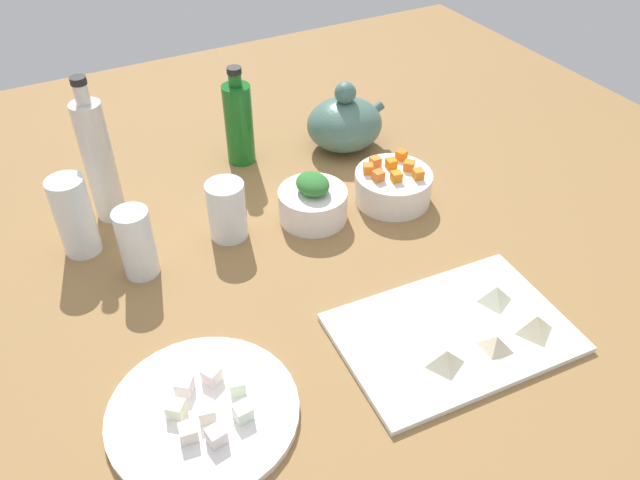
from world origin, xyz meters
TOP-DOWN VIEW (x-y plane):
  - tabletop at (0.00, 0.00)cm, footprint 190.00×190.00cm
  - cutting_board at (9.88, -23.84)cm, footprint 35.43×25.03cm
  - plate_tofu at (-28.00, -19.80)cm, footprint 25.51×25.51cm
  - bowl_greens at (4.80, 11.85)cm, footprint 12.63×12.63cm
  - bowl_carrots at (20.92, 9.86)cm, footprint 14.59×14.59cm
  - teapot at (22.58, 31.38)cm, footprint 17.67×15.09cm
  - bottle_0 at (0.89, 36.64)cm, footprint 5.74×5.74cm
  - bottle_1 at (-27.83, 30.27)cm, footprint 5.32×5.32cm
  - drinking_glass_0 at (-27.21, 11.96)cm, footprint 5.77×5.77cm
  - drinking_glass_1 at (-34.69, 22.39)cm, footprint 6.24×6.24cm
  - drinking_glass_2 at (-10.72, 14.45)cm, footprint 6.78×6.78cm
  - carrot_cube_0 at (16.74, 12.39)cm, footprint 2.40×2.40cm
  - carrot_cube_1 at (17.18, 9.50)cm, footprint 1.94×1.94cm
  - carrot_cube_2 at (24.07, 9.70)cm, footprint 2.54×2.54cm
  - carrot_cube_3 at (19.95, 7.72)cm, footprint 2.12×2.12cm
  - carrot_cube_4 at (21.51, 11.83)cm, footprint 2.02×2.02cm
  - carrot_cube_5 at (24.89, 13.48)cm, footprint 2.38×2.38cm
  - carrot_cube_6 at (23.95, 6.52)cm, footprint 2.18×2.18cm
  - carrot_cube_7 at (19.22, 13.85)cm, footprint 1.82×1.82cm
  - chopped_greens_mound at (4.80, 11.85)cm, footprint 5.85×7.01cm
  - tofu_cube_0 at (-27.97, -25.14)cm, footprint 2.51×2.51cm
  - tofu_cube_1 at (-31.17, -18.90)cm, footprint 3.10×3.10cm
  - tofu_cube_2 at (-25.13, -15.84)cm, footprint 3.00×3.00cm
  - tofu_cube_3 at (-23.70, -23.42)cm, footprint 2.33×2.33cm
  - tofu_cube_4 at (-30.88, -23.01)cm, footprint 2.49×2.49cm
  - tofu_cube_5 at (-22.71, -19.04)cm, footprint 2.68×2.68cm
  - tofu_cube_6 at (-27.82, -21.25)cm, footprint 2.63×2.63cm
  - tofu_cube_7 at (-29.04, -15.86)cm, footprint 3.08×3.08cm
  - dumpling_0 at (4.79, -28.49)cm, footprint 5.40×5.34cm
  - dumpling_1 at (19.39, -21.69)cm, footprint 5.59×5.86cm
  - dumpling_2 at (20.34, -29.47)cm, footprint 5.64×5.91cm
  - dumpling_3 at (13.05, -29.38)cm, footprint 5.29×5.34cm

SIDE VIEW (x-z plane):
  - tabletop at x=0.00cm, z-range 0.00..3.00cm
  - cutting_board at x=9.88cm, z-range 3.00..4.00cm
  - plate_tofu at x=-28.00cm, z-range 3.00..4.20cm
  - dumpling_3 at x=13.05cm, z-range 4.00..6.46cm
  - tofu_cube_0 at x=-27.97cm, z-range 4.20..6.40cm
  - tofu_cube_1 at x=-31.17cm, z-range 4.20..6.40cm
  - tofu_cube_2 at x=-25.13cm, z-range 4.20..6.40cm
  - tofu_cube_3 at x=-23.70cm, z-range 4.20..6.40cm
  - tofu_cube_4 at x=-30.88cm, z-range 4.20..6.40cm
  - tofu_cube_5 at x=-22.71cm, z-range 4.20..6.40cm
  - tofu_cube_6 at x=-27.82cm, z-range 4.20..6.40cm
  - tofu_cube_7 at x=-29.04cm, z-range 4.20..6.40cm
  - dumpling_1 at x=19.39cm, z-range 4.00..6.92cm
  - dumpling_0 at x=4.79cm, z-range 4.00..6.94cm
  - dumpling_2 at x=20.34cm, z-range 4.00..7.16cm
  - bowl_greens at x=4.80cm, z-range 3.00..8.91cm
  - bowl_carrots at x=20.92cm, z-range 3.00..8.92cm
  - drinking_glass_2 at x=-10.72cm, z-range 3.00..13.77cm
  - teapot at x=22.58cm, z-range 1.21..16.09cm
  - drinking_glass_0 at x=-27.21cm, z-range 3.00..15.34cm
  - carrot_cube_0 at x=16.74cm, z-range 8.92..10.72cm
  - carrot_cube_1 at x=17.18cm, z-range 8.92..10.72cm
  - carrot_cube_2 at x=24.07cm, z-range 8.92..10.72cm
  - carrot_cube_3 at x=19.95cm, z-range 8.92..10.72cm
  - carrot_cube_4 at x=21.51cm, z-range 8.92..10.72cm
  - carrot_cube_5 at x=24.89cm, z-range 8.92..10.72cm
  - carrot_cube_6 at x=23.95cm, z-range 8.92..10.72cm
  - carrot_cube_7 at x=19.22cm, z-range 8.92..10.72cm
  - drinking_glass_1 at x=-34.69cm, z-range 3.00..17.48cm
  - chopped_greens_mound at x=4.80cm, z-range 8.91..12.19cm
  - bottle_0 at x=0.89cm, z-range 1.59..22.17cm
  - bottle_1 at x=-27.83cm, z-range 1.24..28.68cm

